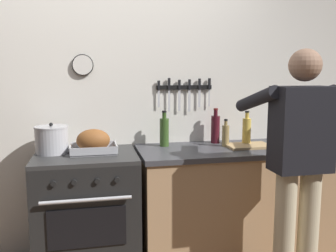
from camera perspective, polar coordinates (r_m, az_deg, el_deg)
name	(u,v)px	position (r m, az deg, el deg)	size (l,w,h in m)	color
wall_back	(111,97)	(3.15, -8.82, 4.44)	(6.00, 0.13, 2.60)	white
counter_block	(259,197)	(3.28, 13.94, -10.61)	(2.03, 0.65, 0.90)	tan
stove	(87,211)	(2.97, -12.36, -12.74)	(0.76, 0.67, 0.90)	black
person_cook	(298,156)	(2.62, 19.53, -4.47)	(0.51, 0.63, 1.66)	#C6B793
roasting_pan	(93,142)	(2.85, -11.48, -2.46)	(0.35, 0.26, 0.18)	#B7B7BC
stock_pot	(52,140)	(2.92, -17.55, -2.03)	(0.25, 0.25, 0.23)	#B7B7BC
cutting_board	(248,146)	(3.10, 12.32, -3.00)	(0.36, 0.24, 0.02)	tan
bottle_vinegar	(226,135)	(3.08, 8.89, -1.39)	(0.06, 0.06, 0.23)	#997F4C
bottle_wine_red	(215,128)	(3.21, 7.34, -0.38)	(0.08, 0.08, 0.30)	#47141E
bottle_olive_oil	(164,131)	(3.04, -0.58, -0.84)	(0.08, 0.08, 0.30)	#385623
bottle_cooking_oil	(247,131)	(3.15, 12.06, -0.74)	(0.07, 0.07, 0.29)	gold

